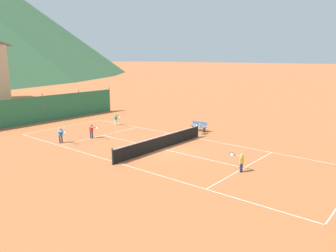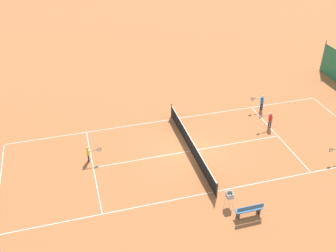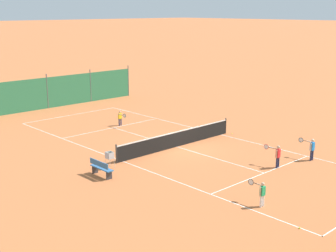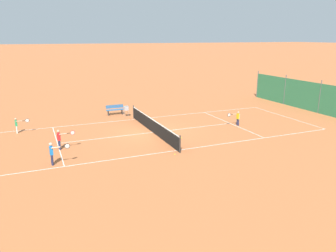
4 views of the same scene
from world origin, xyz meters
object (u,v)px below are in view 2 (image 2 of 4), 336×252
(tennis_ball_alley_left, at_px, (286,98))
(player_near_baseline, at_px, (270,119))
(tennis_ball_by_net_left, at_px, (164,137))
(tennis_ball_service_box, at_px, (176,114))
(courtside_bench, at_px, (249,210))
(player_far_service, at_px, (89,153))
(tennis_net, at_px, (191,145))
(tennis_ball_by_net_right, at_px, (296,103))
(ball_hopper, at_px, (229,196))
(player_far_baseline, at_px, (262,101))

(tennis_ball_alley_left, bearing_deg, player_near_baseline, -44.92)
(tennis_ball_by_net_left, relative_size, tennis_ball_alley_left, 1.00)
(player_near_baseline, bearing_deg, tennis_ball_alley_left, 135.08)
(tennis_ball_service_box, bearing_deg, courtside_bench, 3.67)
(tennis_ball_by_net_left, xyz_separation_m, tennis_ball_alley_left, (-2.62, 11.01, 0.00))
(player_far_service, relative_size, courtside_bench, 0.72)
(tennis_net, relative_size, player_far_service, 8.45)
(tennis_net, height_order, tennis_ball_service_box, tennis_net)
(tennis_net, relative_size, tennis_ball_by_net_left, 139.09)
(player_near_baseline, xyz_separation_m, tennis_ball_by_net_right, (-2.54, 3.74, -0.67))
(tennis_ball_alley_left, bearing_deg, player_far_service, -76.56)
(tennis_ball_by_net_right, relative_size, ball_hopper, 0.07)
(tennis_ball_alley_left, height_order, ball_hopper, ball_hopper)
(ball_hopper, bearing_deg, player_near_baseline, 137.74)
(tennis_net, bearing_deg, player_far_baseline, 117.63)
(player_far_service, relative_size, tennis_ball_service_box, 16.46)
(tennis_ball_by_net_right, height_order, courtside_bench, courtside_bench)
(player_far_service, distance_m, tennis_ball_by_net_right, 16.87)
(courtside_bench, bearing_deg, ball_hopper, -145.93)
(tennis_ball_by_net_left, distance_m, tennis_ball_alley_left, 11.32)
(tennis_ball_service_box, distance_m, tennis_ball_by_net_right, 9.71)
(player_near_baseline, relative_size, ball_hopper, 1.36)
(player_far_baseline, height_order, tennis_ball_by_net_left, player_far_baseline)
(player_far_baseline, distance_m, tennis_ball_by_net_right, 3.24)
(player_far_baseline, bearing_deg, ball_hopper, -36.04)
(player_far_service, distance_m, courtside_bench, 10.42)
(player_far_baseline, distance_m, tennis_ball_by_net_left, 8.36)
(tennis_net, height_order, tennis_ball_by_net_right, tennis_net)
(tennis_ball_alley_left, bearing_deg, player_far_baseline, -70.36)
(ball_hopper, bearing_deg, player_far_service, -131.01)
(tennis_net, xyz_separation_m, tennis_ball_alley_left, (-4.62, 9.74, -0.47))
(tennis_ball_by_net_left, bearing_deg, tennis_ball_alley_left, 103.39)
(player_far_baseline, bearing_deg, tennis_ball_alley_left, 109.64)
(player_far_baseline, relative_size, player_far_service, 1.13)
(player_near_baseline, relative_size, player_far_service, 1.11)
(tennis_ball_service_box, bearing_deg, tennis_ball_by_net_left, -31.47)
(tennis_net, xyz_separation_m, courtside_bench, (6.34, 1.12, -0.05))
(tennis_ball_by_net_left, bearing_deg, ball_hopper, 13.00)
(player_far_service, distance_m, tennis_ball_alley_left, 16.74)
(tennis_ball_by_net_left, bearing_deg, player_far_baseline, 101.14)
(tennis_ball_alley_left, relative_size, ball_hopper, 0.07)
(player_far_baseline, xyz_separation_m, tennis_ball_service_box, (-1.13, -6.49, -0.68))
(player_near_baseline, distance_m, tennis_ball_service_box, 6.93)
(tennis_ball_by_net_left, distance_m, ball_hopper, 7.52)
(tennis_ball_by_net_left, distance_m, courtside_bench, 8.69)
(tennis_ball_service_box, bearing_deg, tennis_ball_by_net_right, 83.99)
(player_far_service, bearing_deg, tennis_ball_by_net_left, 103.54)
(tennis_ball_service_box, bearing_deg, player_near_baseline, 58.98)
(player_far_service, bearing_deg, tennis_ball_alley_left, 103.44)
(player_far_baseline, xyz_separation_m, tennis_ball_by_net_left, (1.61, -8.17, -0.68))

